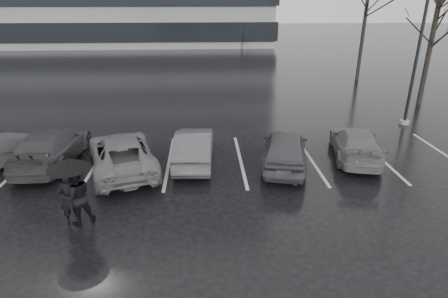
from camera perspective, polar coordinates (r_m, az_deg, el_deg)
name	(u,v)px	position (r m, az deg, el deg)	size (l,w,h in m)	color
ground	(230,191)	(12.51, 0.88, -6.40)	(160.00, 160.00, 0.00)	black
car_main	(285,149)	(14.25, 9.28, 0.07)	(1.62, 4.02, 1.37)	black
car_west_a	(194,146)	(14.41, -4.58, 0.40)	(1.37, 3.92, 1.29)	#2B2B2D
car_west_b	(122,153)	(14.24, -15.33, -0.62)	(2.16, 4.69, 1.30)	#4B4B4D
car_west_c	(52,146)	(15.75, -24.76, 0.41)	(1.90, 4.68, 1.36)	black
car_east	(356,143)	(15.68, 19.41, 0.81)	(1.67, 4.10, 1.19)	#4B4B4D
pedestrian_left	(69,198)	(11.38, -22.53, -6.90)	(0.57, 0.37, 1.56)	black
pedestrian_right	(77,196)	(11.24, -21.49, -6.73)	(0.82, 0.64, 1.69)	black
umbrella	(68,164)	(10.93, -22.68, -2.08)	(1.18, 1.18, 1.99)	black
lamp_post	(420,43)	(20.29, 27.65, 14.11)	(0.47, 0.47, 8.65)	gray
stall_stripes	(205,161)	(14.72, -2.92, -1.79)	(19.72, 5.00, 0.00)	#B7B7BA
tree_east	(432,35)	(24.63, 29.18, 14.97)	(0.26, 0.26, 8.00)	black
tree_ne	(433,36)	(29.37, 29.22, 14.74)	(0.26, 0.26, 7.00)	black
tree_north	(365,22)	(30.38, 20.64, 17.69)	(0.26, 0.26, 8.50)	black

